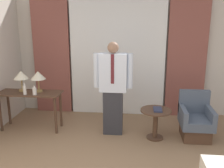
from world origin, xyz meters
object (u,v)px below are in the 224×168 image
at_px(desk, 30,99).
at_px(table_lamp_right, 38,76).
at_px(table_lamp_left, 21,76).
at_px(bottle_near_edge, 25,90).
at_px(person, 113,86).
at_px(side_table, 156,119).
at_px(book, 158,109).
at_px(bottle_by_lamp, 35,91).
at_px(armchair, 195,121).

height_order(desk, table_lamp_right, table_lamp_right).
xyz_separation_m(table_lamp_left, bottle_near_edge, (0.14, -0.20, -0.22)).
bearing_deg(table_lamp_right, person, -4.34).
height_order(person, side_table, person).
bearing_deg(book, side_table, 150.32).
bearing_deg(bottle_by_lamp, person, 3.70).
relative_size(bottle_by_lamp, armchair, 0.20).
distance_m(person, armchair, 1.64).
height_order(desk, armchair, armchair).
relative_size(table_lamp_left, person, 0.23).
bearing_deg(table_lamp_right, armchair, -2.40).
xyz_separation_m(bottle_by_lamp, person, (1.46, 0.09, 0.11)).
bearing_deg(side_table, bottle_by_lamp, 178.95).
xyz_separation_m(table_lamp_left, book, (2.61, -0.26, -0.50)).
xyz_separation_m(desk, bottle_by_lamp, (0.17, -0.14, 0.20)).
height_order(desk, book, desk).
distance_m(table_lamp_right, side_table, 2.36).
height_order(table_lamp_left, side_table, table_lamp_left).
bearing_deg(table_lamp_right, book, -6.59).
height_order(bottle_near_edge, book, bottle_near_edge).
distance_m(side_table, book, 0.19).
bearing_deg(book, bottle_near_edge, 178.66).
height_order(table_lamp_right, bottle_near_edge, table_lamp_right).
distance_m(desk, bottle_by_lamp, 0.30).
bearing_deg(table_lamp_right, table_lamp_left, 180.00).
height_order(table_lamp_right, person, person).
height_order(table_lamp_left, book, table_lamp_left).
bearing_deg(bottle_near_edge, table_lamp_right, 46.42).
bearing_deg(book, desk, 175.36).
relative_size(bottle_near_edge, book, 0.91).
distance_m(table_lamp_left, bottle_near_edge, 0.33).
bearing_deg(armchair, table_lamp_right, 177.60).
distance_m(desk, armchair, 3.16).
bearing_deg(person, armchair, -0.53).
xyz_separation_m(table_lamp_right, bottle_by_lamp, (-0.00, -0.20, -0.24)).
xyz_separation_m(bottle_near_edge, side_table, (2.43, -0.04, -0.47)).
bearing_deg(book, armchair, 11.07).
bearing_deg(table_lamp_right, bottle_by_lamp, -91.13).
distance_m(person, side_table, 0.97).
relative_size(table_lamp_right, bottle_by_lamp, 2.35).
relative_size(bottle_near_edge, person, 0.13).
bearing_deg(bottle_near_edge, side_table, -0.98).
distance_m(table_lamp_left, side_table, 2.68).
relative_size(desk, table_lamp_left, 3.01).
bearing_deg(table_lamp_left, desk, -20.79).
bearing_deg(table_lamp_left, side_table, -5.45).
distance_m(bottle_by_lamp, side_table, 2.29).
distance_m(table_lamp_left, armchair, 3.40).
height_order(desk, side_table, desk).
bearing_deg(bottle_near_edge, table_lamp_left, 125.27).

